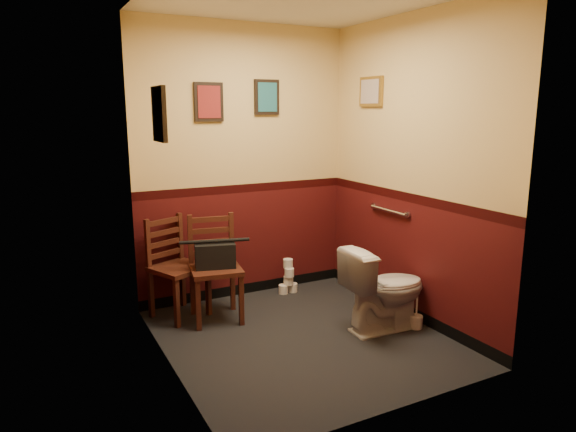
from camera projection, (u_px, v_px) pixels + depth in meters
name	position (u px, v px, depth m)	size (l,w,h in m)	color
floor	(302.00, 338.00, 4.31)	(2.20, 2.40, 0.00)	black
wall_back	(244.00, 164.00, 5.08)	(2.20, 2.70, 0.00)	#430E0E
wall_front	(403.00, 202.00, 3.00)	(2.20, 2.70, 0.00)	#430E0E
wall_left	(164.00, 188.00, 3.54)	(2.40, 2.70, 0.00)	#430E0E
wall_right	(411.00, 171.00, 4.54)	(2.40, 2.70, 0.00)	#430E0E
grab_bar	(389.00, 210.00, 4.82)	(0.05, 0.56, 0.06)	silver
framed_print_back_a	(209.00, 102.00, 4.78)	(0.28, 0.04, 0.36)	black
framed_print_back_b	(267.00, 97.00, 5.04)	(0.26, 0.04, 0.34)	black
framed_print_left	(159.00, 114.00, 3.54)	(0.04, 0.30, 0.38)	black
framed_print_right	(371.00, 92.00, 4.91)	(0.04, 0.34, 0.28)	olive
toilet	(385.00, 289.00, 4.42)	(0.42, 0.74, 0.73)	white
toilet_brush	(416.00, 321.00, 4.49)	(0.11, 0.11, 0.41)	silver
chair_left	(176.00, 267.00, 4.70)	(0.57, 0.57, 0.92)	#4B2116
chair_right	(215.00, 268.00, 4.64)	(0.51, 0.51, 0.95)	#4B2116
handbag	(215.00, 255.00, 4.57)	(0.39, 0.26, 0.26)	black
tp_stack	(288.00, 279.00, 5.34)	(0.21, 0.13, 0.36)	silver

